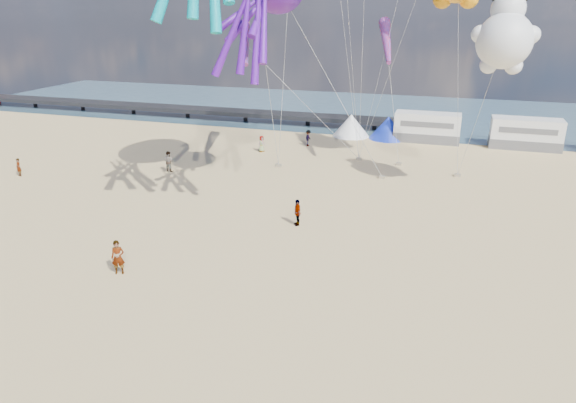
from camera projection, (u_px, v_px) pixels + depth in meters
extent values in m
plane|color=#DBBC7E|center=(205.00, 369.00, 19.95)|extent=(120.00, 120.00, 0.00)
plane|color=#355365|center=(387.00, 112.00, 69.01)|extent=(120.00, 120.00, 0.00)
cube|color=black|center=(160.00, 108.00, 66.71)|extent=(60.00, 3.00, 0.50)
cube|color=silver|center=(427.00, 127.00, 53.42)|extent=(6.60, 2.50, 3.00)
cube|color=silver|center=(526.00, 134.00, 50.76)|extent=(6.60, 2.50, 3.00)
cone|color=white|center=(351.00, 125.00, 55.78)|extent=(4.00, 4.00, 2.40)
cone|color=#1933CC|center=(388.00, 128.00, 54.65)|extent=(4.00, 4.00, 2.40)
imported|color=tan|center=(118.00, 257.00, 26.82)|extent=(0.81, 0.69, 1.88)
imported|color=#7F6659|center=(262.00, 144.00, 49.83)|extent=(0.60, 0.68, 1.57)
imported|color=#7F6659|center=(169.00, 161.00, 43.79)|extent=(0.92, 0.65, 1.77)
imported|color=#7F6659|center=(308.00, 138.00, 51.87)|extent=(0.66, 0.83, 1.65)
imported|color=#7F6659|center=(297.00, 212.00, 32.90)|extent=(1.16, 1.31, 1.75)
imported|color=#7F6659|center=(18.00, 167.00, 42.63)|extent=(1.46, 0.96, 1.50)
cube|color=gray|center=(278.00, 165.00, 45.39)|extent=(0.50, 0.35, 0.22)
cube|color=gray|center=(382.00, 177.00, 42.23)|extent=(0.50, 0.35, 0.22)
cube|color=gray|center=(457.00, 175.00, 42.69)|extent=(0.50, 0.35, 0.22)
cube|color=gray|center=(399.00, 164.00, 45.78)|extent=(0.50, 0.35, 0.22)
cube|color=gray|center=(359.00, 159.00, 47.23)|extent=(0.50, 0.35, 0.22)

